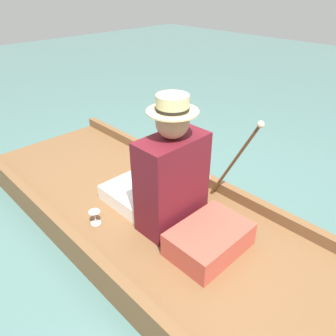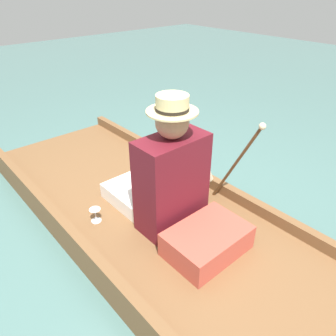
{
  "view_description": "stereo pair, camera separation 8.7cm",
  "coord_description": "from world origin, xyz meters",
  "px_view_note": "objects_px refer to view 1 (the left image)",
  "views": [
    {
      "loc": [
        -1.16,
        -1.32,
        1.57
      ],
      "look_at": [
        0.03,
        -0.09,
        0.56
      ],
      "focal_mm": 35.0,
      "sensor_mm": 36.0,
      "label": 1
    },
    {
      "loc": [
        -1.1,
        -1.38,
        1.57
      ],
      "look_at": [
        0.03,
        -0.09,
        0.56
      ],
      "focal_mm": 35.0,
      "sensor_mm": 36.0,
      "label": 2
    }
  ],
  "objects_px": {
    "walking_cane": "(239,155)",
    "teddy_bear": "(198,177)",
    "seated_person": "(164,178)",
    "wine_glass": "(95,215)"
  },
  "relations": [
    {
      "from": "seated_person",
      "to": "teddy_bear",
      "type": "bearing_deg",
      "value": -8.25
    },
    {
      "from": "teddy_bear",
      "to": "wine_glass",
      "type": "relative_size",
      "value": 3.62
    },
    {
      "from": "seated_person",
      "to": "wine_glass",
      "type": "relative_size",
      "value": 8.82
    },
    {
      "from": "seated_person",
      "to": "teddy_bear",
      "type": "relative_size",
      "value": 2.44
    },
    {
      "from": "seated_person",
      "to": "teddy_bear",
      "type": "xyz_separation_m",
      "value": [
        0.34,
        0.01,
        -0.14
      ]
    },
    {
      "from": "walking_cane",
      "to": "teddy_bear",
      "type": "bearing_deg",
      "value": 112.0
    },
    {
      "from": "teddy_bear",
      "to": "wine_glass",
      "type": "xyz_separation_m",
      "value": [
        -0.72,
        0.26,
        -0.09
      ]
    },
    {
      "from": "walking_cane",
      "to": "seated_person",
      "type": "bearing_deg",
      "value": 151.91
    },
    {
      "from": "seated_person",
      "to": "walking_cane",
      "type": "distance_m",
      "value": 0.51
    },
    {
      "from": "teddy_bear",
      "to": "wine_glass",
      "type": "height_order",
      "value": "teddy_bear"
    }
  ]
}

